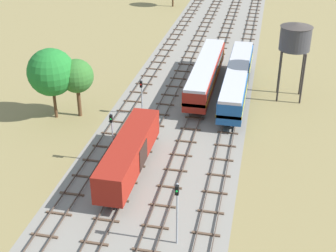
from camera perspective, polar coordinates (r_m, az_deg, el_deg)
name	(u,v)px	position (r m, az deg, el deg)	size (l,w,h in m)	color
ground_plane	(194,79)	(70.97, 3.03, 5.55)	(480.00, 480.00, 0.00)	olive
ballast_bed	(194,79)	(70.97, 3.03, 5.56)	(17.07, 176.00, 0.01)	gray
track_far_left	(152,72)	(73.03, -1.94, 6.35)	(2.40, 126.00, 0.29)	#47382D
track_left	(180,74)	(72.17, 1.45, 6.09)	(2.40, 126.00, 0.29)	#47382D
track_centre_left	(209,77)	(71.57, 4.89, 5.80)	(2.40, 126.00, 0.29)	#47382D
track_centre	(239,79)	(71.22, 8.38, 5.49)	(2.40, 126.00, 0.29)	#47382D
freight_boxcar_left_nearest	(129,153)	(47.56, -4.58, -3.14)	(2.87, 14.00, 3.60)	maroon
passenger_coach_centre_near	(237,78)	(64.92, 8.12, 5.61)	(2.96, 22.00, 3.80)	#194C8C
diesel_railcar_centre_left_mid	(206,72)	(66.46, 4.45, 6.33)	(2.96, 20.50, 3.80)	maroon
water_tower	(295,37)	(63.91, 14.76, 10.05)	(4.10, 4.10, 10.19)	#2D2826
signal_post_nearest	(142,93)	(59.02, -3.13, 3.94)	(0.28, 0.47, 4.65)	gray
signal_post_near	(112,132)	(48.90, -6.57, -0.74)	(0.28, 0.47, 5.72)	gray
signal_post_mid	(177,207)	(38.22, 1.07, -9.49)	(0.28, 0.47, 5.85)	gray
lineside_tree_0	(77,76)	(58.91, -10.69, 5.77)	(4.07, 4.07, 7.28)	#4C331E
lineside_tree_2	(51,72)	(58.85, -13.56, 6.16)	(5.66, 5.66, 8.73)	#4C331E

